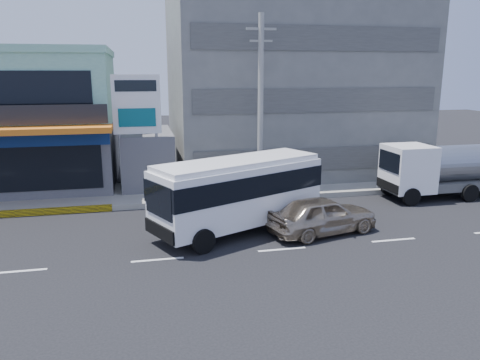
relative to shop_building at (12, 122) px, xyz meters
name	(u,v)px	position (x,y,z in m)	size (l,w,h in m)	color
ground	(158,260)	(8.00, -13.95, -4.00)	(120.00, 120.00, 0.00)	black
sidewalk	(235,189)	(13.00, -4.45, -3.85)	(70.00, 5.00, 0.30)	gray
shop_building	(12,122)	(0.00, 0.00, 0.00)	(12.40, 11.70, 8.00)	#4D4C52
concrete_building	(288,72)	(18.00, 1.05, 3.00)	(16.00, 12.00, 14.00)	slate
gap_structure	(147,159)	(8.00, -1.95, -2.25)	(3.00, 6.00, 3.50)	#4D4C52
satellite_dish	(147,132)	(8.00, -2.95, -0.42)	(1.50, 1.50, 0.15)	slate
billboard	(137,111)	(7.50, -4.75, 0.93)	(2.60, 0.18, 6.90)	gray
utility_pole_near	(260,108)	(14.00, -6.55, 1.15)	(1.60, 0.30, 10.00)	#999993
minibus	(238,189)	(11.74, -11.38, -2.02)	(8.23, 5.61, 3.31)	white
sedan	(322,215)	(15.33, -12.45, -3.15)	(2.01, 4.99, 1.70)	tan
tanker_truck	(446,169)	(24.47, -8.20, -2.34)	(7.86, 2.60, 3.09)	white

